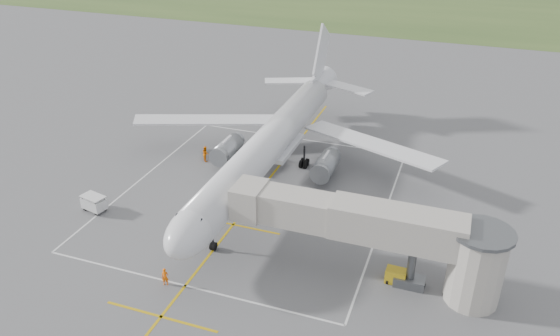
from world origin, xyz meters
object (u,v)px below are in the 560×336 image
(jet_bridge, at_px, (387,234))
(ramp_worker_nose, at_px, (165,277))
(gpu_unit, at_px, (396,276))
(baggage_cart, at_px, (94,203))
(ramp_worker_wing, at_px, (206,154))
(airliner, at_px, (270,143))

(jet_bridge, relative_size, ramp_worker_nose, 14.20)
(gpu_unit, xyz_separation_m, ramp_worker_nose, (-18.46, -7.01, 0.18))
(gpu_unit, bearing_deg, baggage_cart, -179.92)
(ramp_worker_nose, bearing_deg, jet_bridge, 3.26)
(baggage_cart, relative_size, ramp_worker_wing, 1.42)
(airliner, height_order, jet_bridge, airliner)
(jet_bridge, distance_m, gpu_unit, 4.25)
(airliner, relative_size, baggage_cart, 16.87)
(gpu_unit, relative_size, baggage_cart, 0.64)
(airliner, distance_m, ramp_worker_wing, 9.73)
(ramp_worker_wing, bearing_deg, ramp_worker_nose, 156.18)
(ramp_worker_nose, xyz_separation_m, ramp_worker_wing, (-7.40, 22.36, 0.15))
(ramp_worker_nose, distance_m, ramp_worker_wing, 23.55)
(baggage_cart, bearing_deg, ramp_worker_nose, -18.17)
(airliner, distance_m, ramp_worker_nose, 21.54)
(baggage_cart, height_order, ramp_worker_wing, ramp_worker_wing)
(gpu_unit, distance_m, baggage_cart, 31.62)
(jet_bridge, bearing_deg, ramp_worker_nose, -158.25)
(airliner, xyz_separation_m, gpu_unit, (16.83, -14.17, -3.75))
(jet_bridge, xyz_separation_m, ramp_worker_wing, (-24.76, 15.44, -3.77))
(airliner, relative_size, jet_bridge, 2.00)
(gpu_unit, relative_size, ramp_worker_nose, 1.08)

